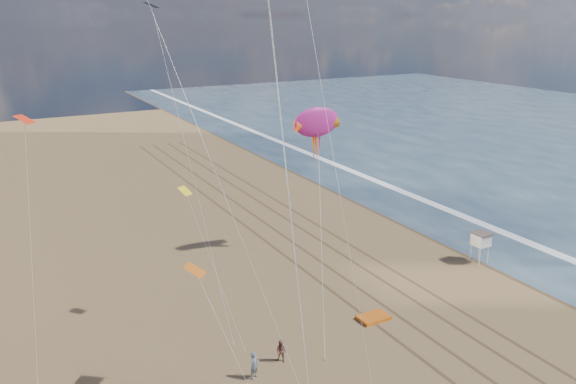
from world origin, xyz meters
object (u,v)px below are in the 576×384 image
at_px(show_kite, 317,123).
at_px(kite_flyer_a, 254,365).
at_px(kite_flyer_b, 281,351).
at_px(grounded_kite, 373,318).
at_px(lifeguard_stand, 481,240).

height_order(show_kite, kite_flyer_a, show_kite).
bearing_deg(kite_flyer_b, grounded_kite, 57.85).
height_order(grounded_kite, show_kite, show_kite).
bearing_deg(show_kite, kite_flyer_a, -131.84).
xyz_separation_m(show_kite, kite_flyer_b, (-12.25, -15.68, -12.42)).
relative_size(grounded_kite, kite_flyer_b, 1.47).
xyz_separation_m(grounded_kite, kite_flyer_a, (-11.57, -2.29, 0.84)).
xyz_separation_m(lifeguard_stand, show_kite, (-12.58, 10.29, 10.90)).
relative_size(show_kite, kite_flyer_b, 13.85).
height_order(lifeguard_stand, kite_flyer_a, lifeguard_stand).
height_order(lifeguard_stand, show_kite, show_kite).
distance_m(grounded_kite, kite_flyer_a, 11.83).
xyz_separation_m(grounded_kite, show_kite, (3.12, 14.13, 13.11)).
relative_size(kite_flyer_a, kite_flyer_b, 1.18).
height_order(lifeguard_stand, grounded_kite, lifeguard_stand).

